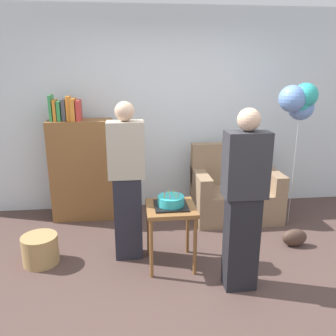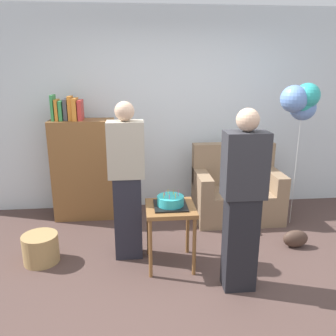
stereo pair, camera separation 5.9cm
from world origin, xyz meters
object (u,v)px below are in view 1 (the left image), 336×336
at_px(couch, 234,192).
at_px(person_holding_cake, 244,201).
at_px(wicker_basket, 40,250).
at_px(balloon_bunch, 299,101).
at_px(person_blowing_candles, 127,182).
at_px(side_table, 171,216).
at_px(handbag, 295,238).
at_px(birthday_cake, 171,202).
at_px(bookshelf, 82,167).

bearing_deg(couch, person_holding_cake, -105.09).
distance_m(wicker_basket, balloon_bunch, 3.32).
distance_m(couch, wicker_basket, 2.49).
bearing_deg(person_blowing_candles, side_table, -34.59).
xyz_separation_m(person_holding_cake, handbag, (0.85, 0.65, -0.73)).
xyz_separation_m(side_table, person_blowing_candles, (-0.42, 0.21, 0.30)).
relative_size(birthday_cake, wicker_basket, 0.89).
xyz_separation_m(side_table, handbag, (1.43, 0.21, -0.43)).
relative_size(couch, bookshelf, 0.68).
xyz_separation_m(birthday_cake, person_blowing_candles, (-0.42, 0.21, 0.15)).
xyz_separation_m(bookshelf, balloon_bunch, (2.62, -0.48, 0.87)).
height_order(side_table, handbag, side_table).
relative_size(couch, balloon_bunch, 0.62).
height_order(side_table, person_blowing_candles, person_blowing_candles).
height_order(couch, birthday_cake, couch).
height_order(birthday_cake, balloon_bunch, balloon_bunch).
height_order(side_table, balloon_bunch, balloon_bunch).
height_order(person_blowing_candles, handbag, person_blowing_candles).
relative_size(bookshelf, birthday_cake, 5.03).
relative_size(birthday_cake, balloon_bunch, 0.18).
relative_size(couch, person_blowing_candles, 0.67).
bearing_deg(balloon_bunch, person_holding_cake, -129.80).
bearing_deg(birthday_cake, bookshelf, 127.59).
distance_m(wicker_basket, handbag, 2.75).
bearing_deg(balloon_bunch, bookshelf, 169.58).
bearing_deg(balloon_bunch, side_table, -153.21).
bearing_deg(handbag, person_holding_cake, -142.63).
bearing_deg(wicker_basket, side_table, -7.34).
bearing_deg(person_blowing_candles, person_holding_cake, -40.67).
bearing_deg(bookshelf, person_holding_cake, -47.77).
bearing_deg(balloon_bunch, person_blowing_candles, -163.54).
height_order(side_table, person_holding_cake, person_holding_cake).
relative_size(handbag, balloon_bunch, 0.16).
relative_size(side_table, balloon_bunch, 0.36).
height_order(couch, bookshelf, bookshelf).
xyz_separation_m(side_table, person_holding_cake, (0.57, -0.44, 0.30)).
height_order(birthday_cake, person_holding_cake, person_holding_cake).
distance_m(person_blowing_candles, person_holding_cake, 1.19).
bearing_deg(bookshelf, handbag, -24.09).
relative_size(bookshelf, handbag, 5.75).
bearing_deg(balloon_bunch, couch, 156.21).
relative_size(couch, handbag, 3.93).
height_order(person_holding_cake, wicker_basket, person_holding_cake).
distance_m(bookshelf, birthday_cake, 1.64).
relative_size(side_table, person_holding_cake, 0.39).
xyz_separation_m(person_holding_cake, wicker_basket, (-1.90, 0.61, -0.68)).
height_order(side_table, wicker_basket, side_table).
bearing_deg(balloon_bunch, birthday_cake, -153.21).
xyz_separation_m(birthday_cake, person_holding_cake, (0.57, -0.44, 0.15)).
bearing_deg(birthday_cake, balloon_bunch, 26.79).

